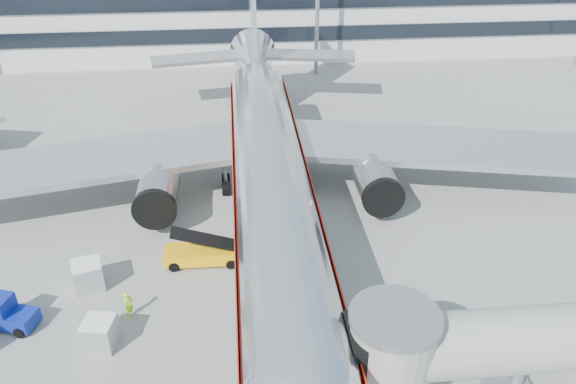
{
  "coord_description": "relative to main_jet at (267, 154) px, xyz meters",
  "views": [
    {
      "loc": [
        -2.05,
        -25.24,
        22.65
      ],
      "look_at": [
        1.04,
        6.43,
        4.0
      ],
      "focal_mm": 35.0,
      "sensor_mm": 36.0,
      "label": 1
    }
  ],
  "objects": [
    {
      "name": "ground",
      "position": [
        0.0,
        -11.72,
        -4.23
      ],
      "size": [
        180.0,
        180.0,
        0.0
      ],
      "primitive_type": "plane",
      "color": "gray",
      "rests_on": "ground"
    },
    {
      "name": "lead_in_line",
      "position": [
        0.0,
        -1.72,
        -4.23
      ],
      "size": [
        0.25,
        70.0,
        0.01
      ],
      "primitive_type": "cube",
      "color": "yellow",
      "rests_on": "ground"
    },
    {
      "name": "main_jet",
      "position": [
        0.0,
        0.0,
        0.0
      ],
      "size": [
        50.95,
        48.7,
        16.06
      ],
      "color": "silver",
      "rests_on": "ground"
    },
    {
      "name": "jet_bridge",
      "position": [
        12.18,
        -19.72,
        -0.36
      ],
      "size": [
        17.8,
        4.5,
        7.0
      ],
      "color": "silver",
      "rests_on": "ground"
    },
    {
      "name": "belt_loader",
      "position": [
        -4.7,
        -7.0,
        -3.52
      ],
      "size": [
        5.31,
        2.01,
        2.54
      ],
      "color": "#F9AA0A",
      "rests_on": "ground"
    },
    {
      "name": "baggage_tug",
      "position": [
        -15.34,
        -11.91,
        -3.39
      ],
      "size": [
        2.93,
        2.29,
        1.95
      ],
      "color": "navy",
      "rests_on": "ground"
    },
    {
      "name": "cargo_container_left",
      "position": [
        -11.6,
        -8.89,
        -3.33
      ],
      "size": [
        2.1,
        2.1,
        1.81
      ],
      "color": "#B6B9BE",
      "rests_on": "ground"
    },
    {
      "name": "cargo_container_front",
      "position": [
        -9.96,
        -13.92,
        -3.38
      ],
      "size": [
        1.85,
        1.85,
        1.71
      ],
      "color": "#B6B9BE",
      "rests_on": "ground"
    },
    {
      "name": "ramp_worker",
      "position": [
        -8.76,
        -11.78,
        -3.39
      ],
      "size": [
        0.69,
        0.73,
        1.68
      ],
      "primitive_type": "imported",
      "rotation": [
        0.0,
        0.0,
        0.93
      ],
      "color": "#AFFF1A",
      "rests_on": "ground"
    }
  ]
}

